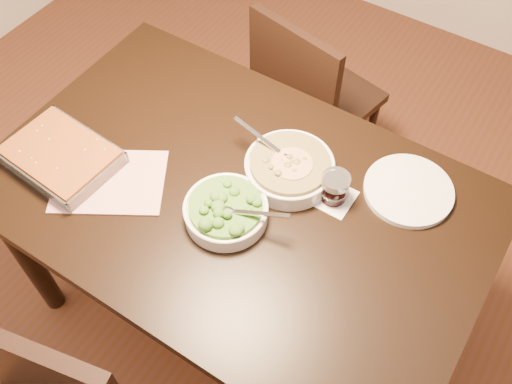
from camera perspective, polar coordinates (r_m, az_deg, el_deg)
The scene contains 10 objects.
ground at distance 2.25m, azimuth -1.49°, elevation -11.38°, with size 4.00×4.00×0.00m, color #4E2B16.
table at distance 1.68m, azimuth -1.97°, elevation -2.06°, with size 1.40×0.90×0.75m.
magazine_a at distance 1.67m, azimuth -14.42°, elevation 1.05°, with size 0.31×0.23×0.01m, color #A52F3C.
coaster at distance 1.60m, azimuth 7.69°, elevation -0.53°, with size 0.11×0.11×0.00m, color white.
stew_bowl at distance 1.61m, azimuth 3.36°, elevation 2.44°, with size 0.28×0.26×0.10m.
broccoli_bowl at distance 1.53m, azimuth -3.03°, elevation -1.86°, with size 0.26×0.23×0.09m.
baking_dish at distance 1.74m, azimuth -18.90°, elevation 3.37°, with size 0.33×0.25×0.06m.
wine_tumbler at distance 1.56m, azimuth 7.88°, elevation 0.48°, with size 0.08×0.08×0.09m.
dinner_plate at distance 1.65m, azimuth 15.00°, elevation 0.17°, with size 0.25×0.25×0.02m, color silver.
chair_far at distance 2.25m, azimuth 5.25°, elevation 9.55°, with size 0.47×0.47×0.85m.
Camera 1 is at (0.55, -0.75, 2.05)m, focal length 40.00 mm.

